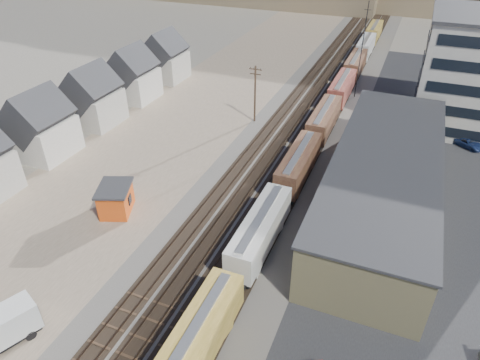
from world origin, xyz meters
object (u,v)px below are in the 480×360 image
at_px(maintenance_shed, 116,199).
at_px(box_truck, 2,329).
at_px(freight_train, 333,102).
at_px(parked_car_blue, 468,143).
at_px(parked_car_white, 395,295).
at_px(utility_pole_north, 255,93).

bearing_deg(maintenance_shed, box_truck, -82.81).
relative_size(freight_train, parked_car_blue, 24.01).
height_order(box_truck, parked_car_blue, box_truck).
height_order(parked_car_white, parked_car_blue, parked_car_white).
relative_size(maintenance_shed, parked_car_blue, 1.21).
relative_size(freight_train, box_truck, 17.25).
xyz_separation_m(utility_pole_north, parked_car_blue, (34.54, 3.95, -4.61)).
distance_m(box_truck, maintenance_shed, 19.81).
distance_m(box_truck, parked_car_white, 35.89).
xyz_separation_m(utility_pole_north, maintenance_shed, (-6.65, -31.09, -3.44)).
bearing_deg(parked_car_white, maintenance_shed, -156.44).
relative_size(box_truck, parked_car_white, 1.47).
distance_m(freight_train, parked_car_white, 42.51).
bearing_deg(utility_pole_north, box_truck, -94.70).
bearing_deg(utility_pole_north, parked_car_white, -50.67).
height_order(utility_pole_north, maintenance_shed, utility_pole_north).
bearing_deg(parked_car_blue, maintenance_shed, 164.64).
xyz_separation_m(box_truck, parked_car_blue, (38.71, 54.69, -1.08)).
bearing_deg(parked_car_white, freight_train, 136.82).
bearing_deg(maintenance_shed, freight_train, 63.52).
distance_m(utility_pole_north, parked_car_blue, 35.07).
bearing_deg(maintenance_shed, parked_car_white, -3.08).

